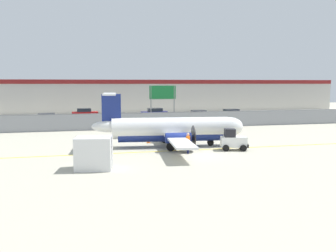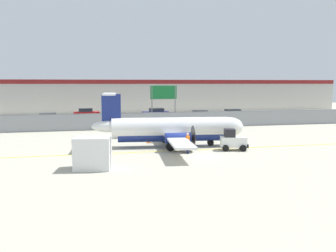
{
  "view_description": "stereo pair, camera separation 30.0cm",
  "coord_description": "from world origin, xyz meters",
  "px_view_note": "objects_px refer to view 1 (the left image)",
  "views": [
    {
      "loc": [
        -9.5,
        -28.84,
        5.8
      ],
      "look_at": [
        -1.25,
        5.13,
        1.8
      ],
      "focal_mm": 40.0,
      "sensor_mm": 36.0,
      "label": 1
    },
    {
      "loc": [
        -9.21,
        -28.91,
        5.8
      ],
      "look_at": [
        -1.25,
        5.13,
        1.8
      ],
      "focal_mm": 40.0,
      "sensor_mm": 36.0,
      "label": 2
    }
  ],
  "objects_px": {
    "parked_car_2": "(118,119)",
    "parked_car_5": "(231,114)",
    "parked_car_0": "(46,119)",
    "parked_car_3": "(154,113)",
    "highway_sign": "(163,96)",
    "commuter_airplane": "(173,129)",
    "baggage_tug": "(233,140)",
    "traffic_cone_near_right": "(148,140)",
    "traffic_cone_near_left": "(180,146)",
    "parked_car_4": "(199,115)",
    "cargo_container": "(94,153)",
    "ground_crew_worker": "(188,142)",
    "parked_car_1": "(85,113)"
  },
  "relations": [
    {
      "from": "parked_car_2",
      "to": "parked_car_5",
      "type": "distance_m",
      "value": 18.8
    },
    {
      "from": "parked_car_0",
      "to": "parked_car_3",
      "type": "distance_m",
      "value": 18.1
    },
    {
      "from": "parked_car_2",
      "to": "highway_sign",
      "type": "height_order",
      "value": "highway_sign"
    },
    {
      "from": "commuter_airplane",
      "to": "parked_car_2",
      "type": "height_order",
      "value": "commuter_airplane"
    },
    {
      "from": "baggage_tug",
      "to": "traffic_cone_near_right",
      "type": "height_order",
      "value": "baggage_tug"
    },
    {
      "from": "baggage_tug",
      "to": "highway_sign",
      "type": "xyz_separation_m",
      "value": [
        -1.94,
        19.08,
        3.28
      ]
    },
    {
      "from": "traffic_cone_near_left",
      "to": "parked_car_2",
      "type": "distance_m",
      "value": 20.76
    },
    {
      "from": "parked_car_4",
      "to": "cargo_container",
      "type": "bearing_deg",
      "value": -114.09
    },
    {
      "from": "parked_car_3",
      "to": "parked_car_0",
      "type": "bearing_deg",
      "value": 16.46
    },
    {
      "from": "parked_car_3",
      "to": "parked_car_5",
      "type": "relative_size",
      "value": 1.01
    },
    {
      "from": "traffic_cone_near_left",
      "to": "ground_crew_worker",
      "type": "bearing_deg",
      "value": -86.62
    },
    {
      "from": "traffic_cone_near_left",
      "to": "parked_car_4",
      "type": "xyz_separation_m",
      "value": [
        9.42,
        22.94,
        0.58
      ]
    },
    {
      "from": "parked_car_3",
      "to": "baggage_tug",
      "type": "bearing_deg",
      "value": 85.05
    },
    {
      "from": "parked_car_0",
      "to": "parked_car_5",
      "type": "xyz_separation_m",
      "value": [
        28.15,
        1.95,
        0.0
      ]
    },
    {
      "from": "traffic_cone_near_left",
      "to": "cargo_container",
      "type": "bearing_deg",
      "value": -141.98
    },
    {
      "from": "baggage_tug",
      "to": "ground_crew_worker",
      "type": "distance_m",
      "value": 4.25
    },
    {
      "from": "parked_car_5",
      "to": "highway_sign",
      "type": "distance_m",
      "value": 14.74
    },
    {
      "from": "ground_crew_worker",
      "to": "cargo_container",
      "type": "xyz_separation_m",
      "value": [
        -7.87,
        -4.05,
        0.15
      ]
    },
    {
      "from": "parked_car_1",
      "to": "parked_car_4",
      "type": "relative_size",
      "value": 0.97
    },
    {
      "from": "traffic_cone_near_left",
      "to": "commuter_airplane",
      "type": "bearing_deg",
      "value": 100.11
    },
    {
      "from": "cargo_container",
      "to": "parked_car_4",
      "type": "height_order",
      "value": "cargo_container"
    },
    {
      "from": "parked_car_0",
      "to": "parked_car_4",
      "type": "relative_size",
      "value": 0.98
    },
    {
      "from": "cargo_container",
      "to": "parked_car_5",
      "type": "xyz_separation_m",
      "value": [
        22.87,
        30.29,
        -0.21
      ]
    },
    {
      "from": "parked_car_0",
      "to": "traffic_cone_near_right",
      "type": "bearing_deg",
      "value": 119.02
    },
    {
      "from": "ground_crew_worker",
      "to": "traffic_cone_near_right",
      "type": "distance_m",
      "value": 6.54
    },
    {
      "from": "ground_crew_worker",
      "to": "commuter_airplane",
      "type": "bearing_deg",
      "value": 115.43
    },
    {
      "from": "baggage_tug",
      "to": "parked_car_3",
      "type": "xyz_separation_m",
      "value": [
        -0.66,
        30.82,
        0.04
      ]
    },
    {
      "from": "parked_car_4",
      "to": "parked_car_5",
      "type": "xyz_separation_m",
      "value": [
        5.7,
        1.29,
        0.0
      ]
    },
    {
      "from": "parked_car_2",
      "to": "baggage_tug",
      "type": "bearing_deg",
      "value": -65.52
    },
    {
      "from": "parked_car_1",
      "to": "highway_sign",
      "type": "bearing_deg",
      "value": -56.56
    },
    {
      "from": "cargo_container",
      "to": "parked_car_2",
      "type": "distance_m",
      "value": 26.92
    },
    {
      "from": "cargo_container",
      "to": "parked_car_3",
      "type": "relative_size",
      "value": 0.62
    },
    {
      "from": "cargo_container",
      "to": "parked_car_3",
      "type": "height_order",
      "value": "cargo_container"
    },
    {
      "from": "traffic_cone_near_right",
      "to": "parked_car_3",
      "type": "height_order",
      "value": "parked_car_3"
    },
    {
      "from": "traffic_cone_near_right",
      "to": "parked_car_5",
      "type": "relative_size",
      "value": 0.15
    },
    {
      "from": "ground_crew_worker",
      "to": "parked_car_1",
      "type": "relative_size",
      "value": 0.4
    },
    {
      "from": "traffic_cone_near_left",
      "to": "parked_car_5",
      "type": "bearing_deg",
      "value": 58.04
    },
    {
      "from": "baggage_tug",
      "to": "parked_car_1",
      "type": "distance_m",
      "value": 35.24
    },
    {
      "from": "parked_car_0",
      "to": "parked_car_5",
      "type": "bearing_deg",
      "value": -178.07
    },
    {
      "from": "baggage_tug",
      "to": "parked_car_2",
      "type": "distance_m",
      "value": 23.34
    },
    {
      "from": "parked_car_1",
      "to": "parked_car_2",
      "type": "xyz_separation_m",
      "value": [
        4.3,
        -11.11,
        0.0
      ]
    },
    {
      "from": "cargo_container",
      "to": "traffic_cone_near_right",
      "type": "relative_size",
      "value": 4.23
    },
    {
      "from": "baggage_tug",
      "to": "traffic_cone_near_right",
      "type": "distance_m",
      "value": 8.59
    },
    {
      "from": "parked_car_3",
      "to": "traffic_cone_near_right",
      "type": "bearing_deg",
      "value": 70.91
    },
    {
      "from": "cargo_container",
      "to": "parked_car_1",
      "type": "height_order",
      "value": "cargo_container"
    },
    {
      "from": "baggage_tug",
      "to": "traffic_cone_near_left",
      "type": "bearing_deg",
      "value": 174.34
    },
    {
      "from": "ground_crew_worker",
      "to": "highway_sign",
      "type": "height_order",
      "value": "highway_sign"
    },
    {
      "from": "commuter_airplane",
      "to": "baggage_tug",
      "type": "bearing_deg",
      "value": -27.24
    },
    {
      "from": "baggage_tug",
      "to": "commuter_airplane",
      "type": "bearing_deg",
      "value": 160.87
    },
    {
      "from": "commuter_airplane",
      "to": "ground_crew_worker",
      "type": "distance_m",
      "value": 3.55
    }
  ]
}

